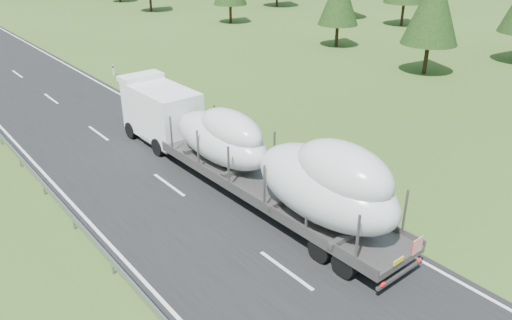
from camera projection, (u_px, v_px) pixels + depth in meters
ground at (286, 271)px, 19.32m from camera, size 400.00×400.00×0.00m
boat_truck at (250, 151)px, 23.68m from camera, size 3.45×20.39×4.68m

